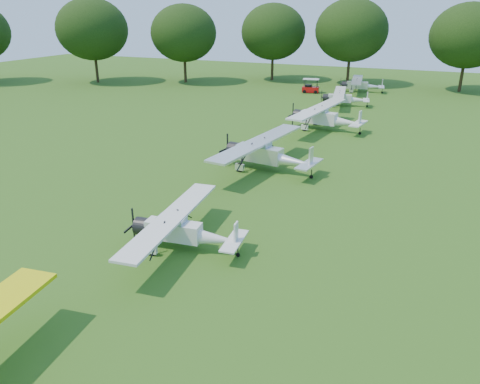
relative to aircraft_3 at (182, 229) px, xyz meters
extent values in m
plane|color=#1C4C13|center=(-0.80, 1.25, -1.10)|extent=(160.00, 160.00, 0.00)
cylinder|color=#322313|center=(13.48, 57.47, 1.15)|extent=(0.44, 0.44, 4.51)
ellipsoid|color=black|center=(13.48, 57.47, 6.66)|extent=(10.52, 10.52, 8.94)
cylinder|color=#322313|center=(-2.92, 57.99, 1.27)|extent=(0.44, 0.44, 4.74)
ellipsoid|color=black|center=(-2.92, 57.99, 7.06)|extent=(11.05, 11.05, 9.39)
cylinder|color=#322313|center=(-15.55, 57.79, 1.14)|extent=(0.44, 0.44, 4.49)
ellipsoid|color=black|center=(-15.55, 57.79, 6.62)|extent=(10.47, 10.47, 8.90)
cylinder|color=#322313|center=(-27.70, 49.76, 1.12)|extent=(0.44, 0.44, 4.44)
ellipsoid|color=black|center=(-27.70, 49.76, 6.54)|extent=(10.36, 10.36, 8.80)
cylinder|color=#322313|center=(-40.96, 44.17, 1.29)|extent=(0.44, 0.44, 4.77)
ellipsoid|color=black|center=(-40.96, 44.17, 7.12)|extent=(11.14, 11.14, 9.47)
cube|color=silver|center=(-0.45, -0.05, -0.16)|extent=(2.95, 1.15, 0.94)
cone|color=silver|center=(1.96, 0.21, -0.29)|extent=(2.58, 1.07, 0.81)
cube|color=#8CA5B2|center=(-0.53, -0.06, 0.33)|extent=(1.51, 0.97, 0.49)
cylinder|color=black|center=(-2.14, -0.23, -0.16)|extent=(0.90, 1.01, 0.93)
cube|color=black|center=(-2.72, -0.29, -0.16)|extent=(0.06, 0.11, 1.88)
cube|color=silver|center=(-0.53, -0.06, 0.56)|extent=(2.29, 9.60, 0.13)
cube|color=silver|center=(2.86, 0.30, 0.16)|extent=(0.14, 0.50, 1.17)
cube|color=silver|center=(2.77, 0.29, -0.25)|extent=(1.02, 2.58, 0.08)
cylinder|color=black|center=(-1.04, -1.24, -0.83)|extent=(0.55, 0.20, 0.54)
cylinder|color=black|center=(-1.28, 0.99, -0.83)|extent=(0.55, 0.20, 0.54)
cylinder|color=black|center=(2.95, 0.31, -0.99)|extent=(0.22, 0.09, 0.22)
cube|color=white|center=(-0.90, 13.38, 0.08)|extent=(3.71, 1.56, 1.18)
cone|color=white|center=(2.10, 12.96, -0.09)|extent=(3.26, 1.44, 1.01)
cube|color=#8CA5B2|center=(-1.02, 13.40, 0.70)|extent=(1.93, 1.27, 0.62)
cylinder|color=black|center=(-3.02, 13.68, 0.08)|extent=(1.16, 1.30, 1.17)
cube|color=black|center=(-3.74, 13.78, 0.08)|extent=(0.09, 0.14, 2.36)
cube|color=white|center=(-1.02, 13.40, 0.98)|extent=(3.27, 12.03, 0.16)
cube|color=white|center=(3.22, 12.81, 0.47)|extent=(0.20, 0.63, 1.46)
cube|color=white|center=(3.10, 12.82, -0.03)|extent=(1.38, 3.25, 0.10)
cylinder|color=black|center=(-1.99, 12.12, -0.76)|extent=(0.69, 0.27, 0.67)
cylinder|color=black|center=(-1.60, 14.90, -0.76)|extent=(0.69, 0.27, 0.67)
cylinder|color=black|center=(3.33, 12.79, -0.97)|extent=(0.28, 0.13, 0.27)
cube|color=silver|center=(0.16, 27.33, 0.08)|extent=(3.70, 1.53, 1.18)
cone|color=silver|center=(3.16, 26.93, -0.09)|extent=(3.25, 1.41, 1.01)
cube|color=#8CA5B2|center=(0.05, 27.34, 0.70)|extent=(1.92, 1.26, 0.62)
cylinder|color=black|center=(-1.96, 27.61, 0.08)|extent=(1.16, 1.29, 1.17)
cube|color=black|center=(-2.68, 27.70, 0.08)|extent=(0.08, 0.14, 2.36)
cube|color=silver|center=(0.05, 27.34, 0.98)|extent=(3.17, 12.02, 0.16)
cube|color=silver|center=(4.28, 26.78, 0.47)|extent=(0.19, 0.63, 1.46)
cube|color=silver|center=(4.17, 26.80, -0.03)|extent=(1.36, 3.24, 0.10)
cylinder|color=black|center=(-0.92, 26.05, -0.76)|extent=(0.69, 0.27, 0.67)
cylinder|color=black|center=(-0.55, 28.84, -0.76)|extent=(0.69, 0.27, 0.67)
cylinder|color=black|center=(4.39, 26.77, -0.97)|extent=(0.28, 0.12, 0.27)
cube|color=silver|center=(-0.41, 40.14, -0.17)|extent=(2.93, 1.29, 0.93)
cone|color=silver|center=(1.95, 40.53, -0.30)|extent=(2.58, 1.19, 0.80)
cube|color=#8CA5B2|center=(-0.49, 40.13, 0.32)|extent=(1.53, 1.03, 0.49)
cylinder|color=black|center=(-2.07, 39.87, -0.17)|extent=(0.94, 1.04, 0.92)
cube|color=black|center=(-2.64, 39.78, -0.17)|extent=(0.07, 0.11, 1.86)
cube|color=silver|center=(-0.49, 40.13, 0.54)|extent=(2.79, 9.48, 0.12)
cube|color=silver|center=(2.83, 40.68, 0.14)|extent=(0.17, 0.50, 1.15)
cube|color=silver|center=(2.74, 40.66, -0.26)|extent=(1.15, 2.57, 0.08)
cylinder|color=black|center=(-0.93, 38.94, -0.84)|extent=(0.55, 0.23, 0.53)
cylinder|color=black|center=(-1.29, 41.12, -0.84)|extent=(0.55, 0.23, 0.53)
cylinder|color=black|center=(2.92, 40.69, -1.00)|extent=(0.22, 0.10, 0.21)
cube|color=white|center=(-0.22, 51.24, -0.12)|extent=(3.08, 1.29, 0.98)
cone|color=white|center=(2.28, 51.59, -0.26)|extent=(2.71, 1.19, 0.84)
cube|color=#8CA5B2|center=(-0.31, 51.23, 0.39)|extent=(1.60, 1.06, 0.51)
cylinder|color=black|center=(-1.98, 51.00, -0.12)|extent=(0.97, 1.08, 0.97)
cube|color=black|center=(-2.58, 50.91, -0.12)|extent=(0.07, 0.12, 1.96)
cube|color=white|center=(-0.31, 51.23, 0.63)|extent=(2.71, 9.99, 0.13)
cube|color=white|center=(3.20, 51.72, 0.21)|extent=(0.16, 0.52, 1.21)
cube|color=white|center=(3.11, 51.71, -0.21)|extent=(1.15, 2.70, 0.08)
cylinder|color=black|center=(-0.80, 49.98, -0.82)|extent=(0.58, 0.23, 0.56)
cylinder|color=black|center=(-1.12, 52.30, -0.82)|extent=(0.58, 0.23, 0.56)
cylinder|color=black|center=(3.30, 51.74, -0.99)|extent=(0.23, 0.11, 0.22)
cube|color=red|center=(-6.24, 47.98, -0.63)|extent=(2.49, 1.59, 0.74)
cube|color=black|center=(-6.55, 47.94, -0.20)|extent=(1.11, 1.29, 0.48)
cube|color=silver|center=(-6.24, 47.98, 0.82)|extent=(2.40, 1.68, 0.08)
cylinder|color=black|center=(-6.93, 47.22, -0.87)|extent=(0.48, 0.21, 0.47)
cylinder|color=black|center=(-7.12, 48.52, -0.87)|extent=(0.48, 0.21, 0.47)
cylinder|color=black|center=(-5.36, 47.45, -0.87)|extent=(0.48, 0.21, 0.47)
cylinder|color=black|center=(-5.55, 48.75, -0.87)|extent=(0.48, 0.21, 0.47)
camera|label=1|loc=(11.02, -18.34, 10.42)|focal=35.00mm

